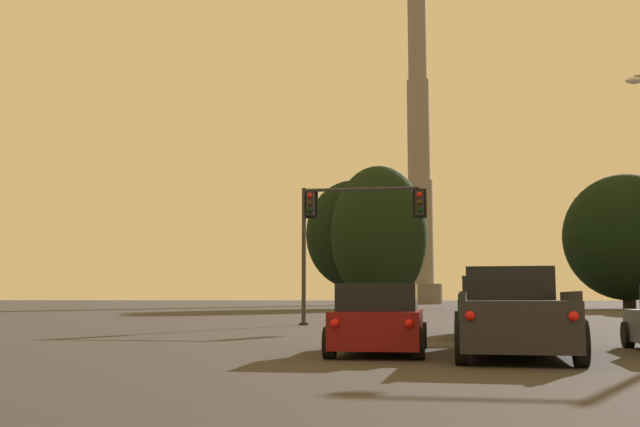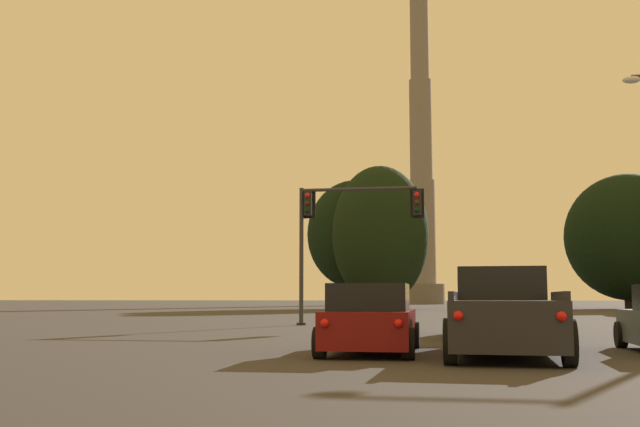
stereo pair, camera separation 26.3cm
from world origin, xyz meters
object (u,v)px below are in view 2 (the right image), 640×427
(hatchback_left_lane_second, at_px, (371,321))
(pickup_truck_center_lane_front, at_px, (489,310))
(traffic_light_overhead_left, at_px, (342,219))
(pickup_truck_center_lane_second, at_px, (504,315))
(smokestack, at_px, (421,175))

(hatchback_left_lane_second, distance_m, pickup_truck_center_lane_front, 7.59)
(pickup_truck_center_lane_front, xyz_separation_m, traffic_light_overhead_left, (-5.55, 8.40, 3.65))
(pickup_truck_center_lane_second, xyz_separation_m, traffic_light_overhead_left, (-5.45, 15.42, 3.65))
(hatchback_left_lane_second, relative_size, traffic_light_overhead_left, 0.71)
(smokestack, bearing_deg, pickup_truck_center_lane_second, -87.46)
(smokestack, bearing_deg, hatchback_left_lane_second, -88.80)
(pickup_truck_center_lane_second, height_order, smokestack, smokestack)
(pickup_truck_center_lane_front, relative_size, smokestack, 0.10)
(pickup_truck_center_lane_front, bearing_deg, hatchback_left_lane_second, -109.44)
(traffic_light_overhead_left, height_order, smokestack, smokestack)
(traffic_light_overhead_left, bearing_deg, smokestack, 89.82)
(pickup_truck_center_lane_second, distance_m, pickup_truck_center_lane_front, 7.03)
(pickup_truck_center_lane_second, distance_m, hatchback_left_lane_second, 2.71)
(pickup_truck_center_lane_second, bearing_deg, hatchback_left_lane_second, -177.02)
(pickup_truck_center_lane_front, bearing_deg, traffic_light_overhead_left, 125.68)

